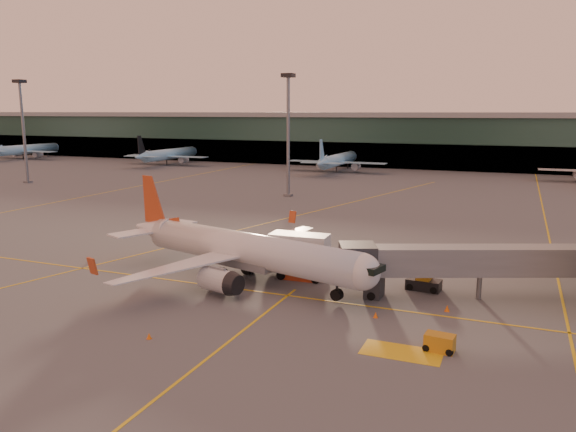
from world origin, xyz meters
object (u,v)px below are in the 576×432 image
at_px(main_airplane, 241,250).
at_px(gpu_cart, 440,343).
at_px(catering_truck, 300,253).
at_px(pushback_tug, 424,283).

height_order(main_airplane, gpu_cart, main_airplane).
xyz_separation_m(catering_truck, gpu_cart, (16.62, -13.66, -2.15)).
height_order(gpu_cart, pushback_tug, pushback_tug).
bearing_deg(gpu_cart, pushback_tug, 109.50).
relative_size(catering_truck, gpu_cart, 2.71).
distance_m(main_airplane, pushback_tug, 19.39).
xyz_separation_m(catering_truck, pushback_tug, (13.13, 0.96, -2.08)).
bearing_deg(catering_truck, pushback_tug, 2.07).
height_order(catering_truck, pushback_tug, catering_truck).
xyz_separation_m(main_airplane, gpu_cart, (22.28, -10.65, -2.70)).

